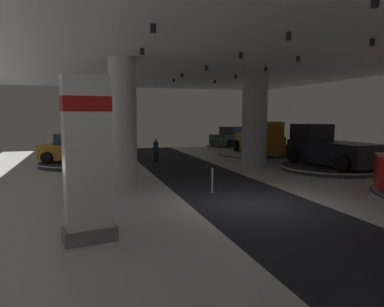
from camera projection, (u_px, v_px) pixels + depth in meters
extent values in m
cube|color=silver|center=(253.00, 204.00, 12.71)|extent=(24.00, 44.00, 0.05)
cube|color=#232328|center=(253.00, 204.00, 12.71)|extent=(4.40, 44.00, 0.01)
cube|color=silver|center=(256.00, 41.00, 12.11)|extent=(24.00, 44.00, 0.10)
cylinder|color=black|center=(153.00, 28.00, 9.33)|extent=(0.16, 0.16, 0.22)
cylinder|color=black|center=(142.00, 51.00, 12.75)|extent=(0.16, 0.16, 0.22)
cylinder|color=black|center=(133.00, 64.00, 15.83)|extent=(0.16, 0.16, 0.22)
cylinder|color=black|center=(121.00, 72.00, 19.18)|extent=(0.16, 0.16, 0.22)
cylinder|color=black|center=(114.00, 79.00, 22.74)|extent=(0.16, 0.16, 0.22)
cylinder|color=black|center=(375.00, 2.00, 7.10)|extent=(0.16, 0.16, 0.22)
cylinder|color=black|center=(288.00, 36.00, 10.25)|extent=(0.16, 0.16, 0.22)
cylinder|color=black|center=(241.00, 56.00, 13.66)|extent=(0.16, 0.16, 0.22)
cylinder|color=black|center=(206.00, 68.00, 17.32)|extent=(0.16, 0.16, 0.22)
cylinder|color=black|center=(182.00, 75.00, 20.59)|extent=(0.16, 0.16, 0.22)
cylinder|color=black|center=(174.00, 80.00, 23.64)|extent=(0.16, 0.16, 0.22)
cylinder|color=black|center=(372.00, 42.00, 11.13)|extent=(0.16, 0.16, 0.22)
cylinder|color=black|center=(298.00, 59.00, 14.55)|extent=(0.16, 0.16, 0.22)
cylinder|color=black|center=(266.00, 69.00, 17.74)|extent=(0.16, 0.16, 0.22)
cylinder|color=black|center=(236.00, 77.00, 21.26)|extent=(0.16, 0.16, 0.22)
cylinder|color=black|center=(215.00, 82.00, 24.69)|extent=(0.16, 0.16, 0.22)
cylinder|color=#ADADB2|center=(255.00, 120.00, 21.74)|extent=(1.51, 1.51, 5.50)
cylinder|color=silver|center=(123.00, 123.00, 15.53)|extent=(1.17, 1.17, 5.50)
cube|color=slate|center=(90.00, 234.00, 8.96)|extent=(1.36, 0.86, 0.35)
cube|color=white|center=(87.00, 153.00, 8.75)|extent=(1.18, 0.75, 3.68)
cube|color=red|center=(86.00, 104.00, 8.62)|extent=(1.21, 0.78, 0.36)
cylinder|color=silver|center=(86.00, 151.00, 29.68)|extent=(5.95, 5.95, 0.29)
cylinder|color=black|center=(86.00, 149.00, 29.67)|extent=(6.07, 6.07, 0.05)
cube|color=black|center=(85.00, 142.00, 29.60)|extent=(4.22, 1.85, 0.90)
cube|color=#2D3842|center=(83.00, 132.00, 29.47)|extent=(1.92, 1.58, 0.70)
cylinder|color=black|center=(103.00, 143.00, 31.00)|extent=(0.68, 0.23, 0.68)
cylinder|color=black|center=(104.00, 145.00, 29.11)|extent=(0.68, 0.23, 0.68)
cylinder|color=black|center=(67.00, 144.00, 30.14)|extent=(0.68, 0.23, 0.68)
cylinder|color=black|center=(67.00, 146.00, 28.25)|extent=(0.68, 0.23, 0.68)
sphere|color=white|center=(111.00, 139.00, 30.67)|extent=(0.18, 0.18, 0.18)
sphere|color=white|center=(112.00, 140.00, 29.73)|extent=(0.18, 0.18, 0.18)
cylinder|color=#333338|center=(78.00, 164.00, 21.96)|extent=(4.50, 4.50, 0.26)
cylinder|color=white|center=(78.00, 162.00, 21.95)|extent=(4.59, 4.59, 0.05)
cube|color=#B77519|center=(77.00, 152.00, 21.88)|extent=(4.57, 3.26, 0.90)
cube|color=#2D3842|center=(74.00, 139.00, 21.81)|extent=(2.35, 2.16, 0.70)
cylinder|color=black|center=(106.00, 155.00, 22.76)|extent=(0.71, 0.46, 0.68)
cylinder|color=black|center=(94.00, 158.00, 20.79)|extent=(0.71, 0.46, 0.68)
cylinder|color=black|center=(62.00, 154.00, 23.03)|extent=(0.71, 0.46, 0.68)
cylinder|color=black|center=(47.00, 158.00, 21.05)|extent=(0.71, 0.46, 0.68)
sphere|color=white|center=(113.00, 149.00, 22.16)|extent=(0.18, 0.18, 0.18)
sphere|color=white|center=(108.00, 151.00, 21.18)|extent=(0.18, 0.18, 0.18)
cylinder|color=#B7B7BC|center=(258.00, 156.00, 25.81)|extent=(5.56, 5.57, 0.33)
cylinder|color=black|center=(258.00, 154.00, 25.80)|extent=(5.68, 5.68, 0.05)
cube|color=#B77519|center=(258.00, 143.00, 25.71)|extent=(3.09, 5.61, 1.20)
cube|color=#B77519|center=(266.00, 129.00, 23.92)|extent=(2.19, 2.04, 1.00)
cube|color=#28333D|center=(264.00, 129.00, 24.42)|extent=(1.73, 0.42, 0.75)
cylinder|color=black|center=(284.00, 150.00, 24.03)|extent=(0.44, 0.88, 0.84)
cylinder|color=black|center=(249.00, 150.00, 23.80)|extent=(0.44, 0.88, 0.84)
cylinder|color=black|center=(267.00, 145.00, 27.70)|extent=(0.44, 0.88, 0.84)
cylinder|color=black|center=(236.00, 146.00, 27.47)|extent=(0.44, 0.88, 0.84)
cylinder|color=#333338|center=(332.00, 168.00, 20.35)|extent=(5.57, 5.56, 0.25)
cylinder|color=white|center=(332.00, 166.00, 20.34)|extent=(5.68, 5.68, 0.05)
cube|color=black|center=(333.00, 152.00, 20.25)|extent=(2.73, 5.52, 1.20)
cube|color=black|center=(312.00, 132.00, 21.68)|extent=(2.09, 1.92, 1.00)
cube|color=#28333D|center=(318.00, 133.00, 21.22)|extent=(1.74, 0.29, 0.75)
cylinder|color=black|center=(294.00, 156.00, 21.50)|extent=(0.38, 0.87, 0.84)
cylinder|color=black|center=(324.00, 154.00, 22.45)|extent=(0.38, 0.87, 0.84)
cylinder|color=black|center=(343.00, 164.00, 18.13)|extent=(0.38, 0.87, 0.84)
cylinder|color=black|center=(376.00, 161.00, 19.07)|extent=(0.38, 0.87, 0.84)
cylinder|color=#B7B7BC|center=(231.00, 147.00, 33.13)|extent=(4.50, 4.50, 0.28)
cylinder|color=black|center=(231.00, 146.00, 33.12)|extent=(4.59, 4.59, 0.05)
cube|color=#2D5638|center=(231.00, 139.00, 33.05)|extent=(4.53, 3.68, 0.90)
cube|color=#2D3842|center=(232.00, 131.00, 33.08)|extent=(2.43, 2.31, 0.70)
cylinder|color=black|center=(231.00, 143.00, 31.36)|extent=(0.70, 0.54, 0.68)
cylinder|color=black|center=(213.00, 142.00, 32.71)|extent=(0.70, 0.54, 0.68)
cylinder|color=black|center=(249.00, 141.00, 33.45)|extent=(0.70, 0.54, 0.68)
cylinder|color=black|center=(232.00, 140.00, 34.80)|extent=(0.70, 0.54, 0.68)
sphere|color=white|center=(222.00, 139.00, 31.20)|extent=(0.18, 0.18, 0.18)
sphere|color=white|center=(213.00, 138.00, 31.87)|extent=(0.18, 0.18, 0.18)
cylinder|color=black|center=(155.00, 157.00, 23.25)|extent=(0.14, 0.14, 0.80)
cylinder|color=black|center=(157.00, 157.00, 23.25)|extent=(0.14, 0.14, 0.80)
cylinder|color=#233851|center=(156.00, 147.00, 23.18)|extent=(0.32, 0.32, 0.62)
sphere|color=#99755B|center=(156.00, 140.00, 23.13)|extent=(0.22, 0.22, 0.22)
cylinder|color=#333338|center=(212.00, 193.00, 14.39)|extent=(0.28, 0.28, 0.04)
cylinder|color=#B2B2B7|center=(212.00, 181.00, 14.34)|extent=(0.07, 0.07, 0.96)
sphere|color=#B2B2B7|center=(212.00, 169.00, 14.29)|extent=(0.10, 0.10, 0.10)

